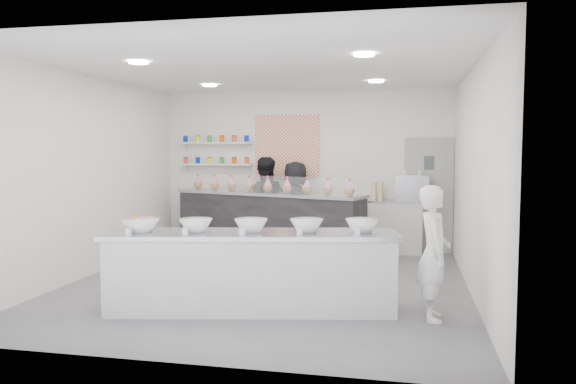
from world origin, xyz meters
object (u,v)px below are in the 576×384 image
(espresso_ledge, at_px, (386,227))
(woman_prep, at_px, (434,253))
(espresso_machine, at_px, (412,188))
(staff_left, at_px, (264,204))
(staff_right, at_px, (295,206))
(back_bar, at_px, (268,223))
(prep_counter, at_px, (251,271))

(espresso_ledge, height_order, woman_prep, woman_prep)
(espresso_machine, bearing_deg, espresso_ledge, 180.00)
(staff_left, bearing_deg, woman_prep, 113.51)
(staff_left, bearing_deg, espresso_ledge, 172.54)
(woman_prep, bearing_deg, staff_right, 27.78)
(back_bar, relative_size, woman_prep, 2.42)
(espresso_machine, distance_m, woman_prep, 4.01)
(woman_prep, bearing_deg, espresso_ledge, 5.79)
(prep_counter, relative_size, woman_prep, 2.27)
(espresso_ledge, bearing_deg, staff_left, -173.00)
(prep_counter, xyz_separation_m, espresso_ledge, (1.43, 4.06, 0.02))
(woman_prep, bearing_deg, prep_counter, 88.47)
(staff_right, bearing_deg, woman_prep, 133.48)
(back_bar, bearing_deg, woman_prep, -32.69)
(espresso_ledge, relative_size, espresso_machine, 2.20)
(espresso_ledge, distance_m, woman_prep, 4.04)
(espresso_ledge, bearing_deg, espresso_machine, 0.00)
(back_bar, distance_m, staff_right, 0.65)
(prep_counter, relative_size, staff_right, 2.04)
(prep_counter, height_order, staff_right, staff_right)
(back_bar, height_order, espresso_ledge, back_bar)
(staff_left, bearing_deg, back_bar, 101.67)
(prep_counter, xyz_separation_m, back_bar, (-0.66, 3.47, 0.10))
(prep_counter, height_order, staff_left, staff_left)
(prep_counter, height_order, back_bar, back_bar)
(prep_counter, relative_size, back_bar, 0.94)
(espresso_ledge, distance_m, staff_right, 1.71)
(back_bar, bearing_deg, espresso_ledge, 34.03)
(back_bar, relative_size, espresso_machine, 6.17)
(woman_prep, xyz_separation_m, staff_right, (-2.31, 3.80, 0.08))
(woman_prep, bearing_deg, back_bar, 35.34)
(woman_prep, xyz_separation_m, staff_left, (-2.89, 3.71, 0.12))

